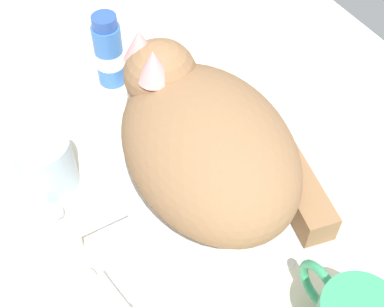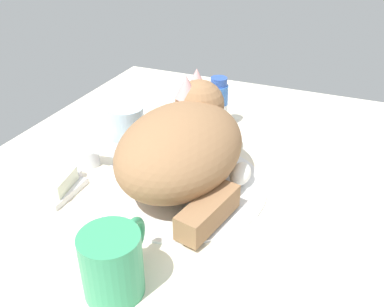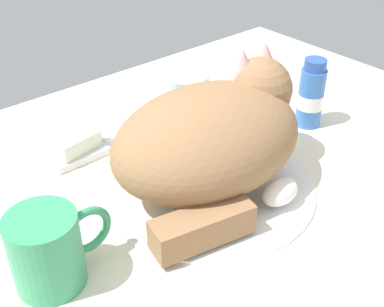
{
  "view_description": "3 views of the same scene",
  "coord_description": "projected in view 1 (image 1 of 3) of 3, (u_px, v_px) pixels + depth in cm",
  "views": [
    {
      "loc": [
        -35.25,
        22.66,
        57.61
      ],
      "look_at": [
        1.49,
        1.45,
        6.21
      ],
      "focal_mm": 50.49,
      "sensor_mm": 36.0,
      "label": 1
    },
    {
      "loc": [
        -56.81,
        -26.14,
        43.56
      ],
      "look_at": [
        1.5,
        -1.51,
        6.46
      ],
      "focal_mm": 39.36,
      "sensor_mm": 36.0,
      "label": 2
    },
    {
      "loc": [
        -38.39,
        -41.9,
        43.38
      ],
      "look_at": [
        -2.86,
        -0.09,
        6.95
      ],
      "focal_mm": 46.69,
      "sensor_mm": 36.0,
      "label": 3
    }
  ],
  "objects": [
    {
      "name": "faucet",
      "position": [
        75.0,
        238.0,
        0.63
      ],
      "size": [
        13.17,
        9.39,
        5.48
      ],
      "color": "silver",
      "rests_on": "ground_plane"
    },
    {
      "name": "cat",
      "position": [
        205.0,
        140.0,
        0.65
      ],
      "size": [
        30.48,
        22.51,
        16.99
      ],
      "color": "#936B47",
      "rests_on": "sink_basin"
    },
    {
      "name": "toothpaste_bottle",
      "position": [
        109.0,
        52.0,
        0.8
      ],
      "size": [
        4.37,
        4.37,
        11.89
      ],
      "color": "#3870C6",
      "rests_on": "ground_plane"
    },
    {
      "name": "sink_basin",
      "position": [
        207.0,
        185.0,
        0.71
      ],
      "size": [
        30.72,
        30.72,
        0.81
      ],
      "primitive_type": "cylinder",
      "color": "white",
      "rests_on": "ground_plane"
    },
    {
      "name": "rinse_cup",
      "position": [
        45.0,
        163.0,
        0.68
      ],
      "size": [
        7.47,
        7.47,
        8.0
      ],
      "color": "silver",
      "rests_on": "ground_plane"
    },
    {
      "name": "ground_plane",
      "position": [
        207.0,
        193.0,
        0.72
      ],
      "size": [
        110.0,
        82.5,
        3.0
      ],
      "primitive_type": "cube",
      "color": "silver"
    }
  ]
}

